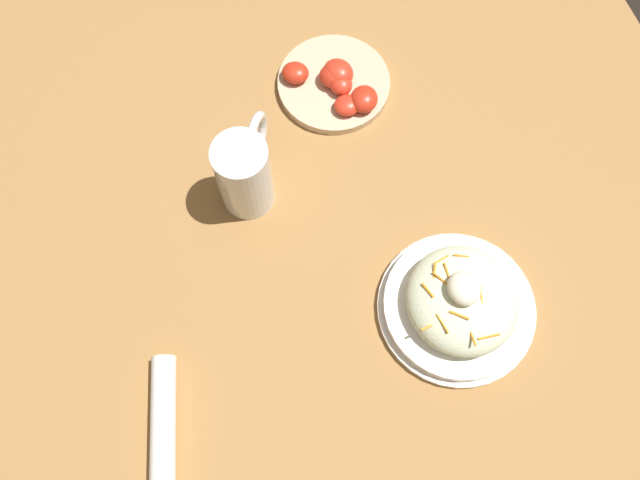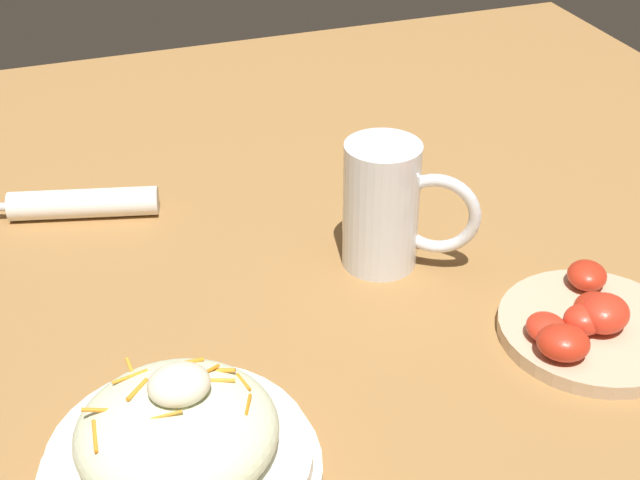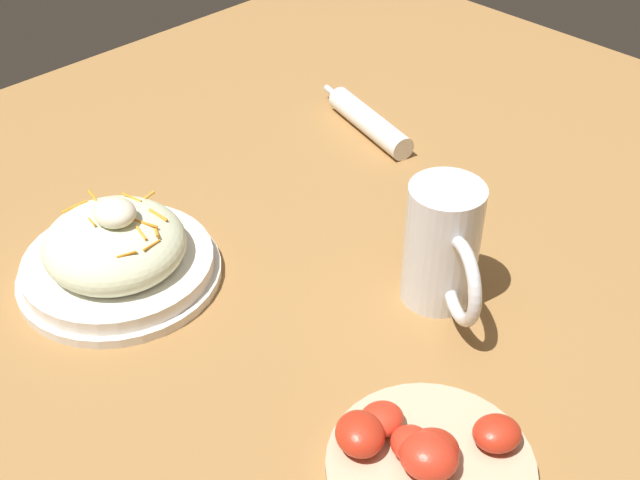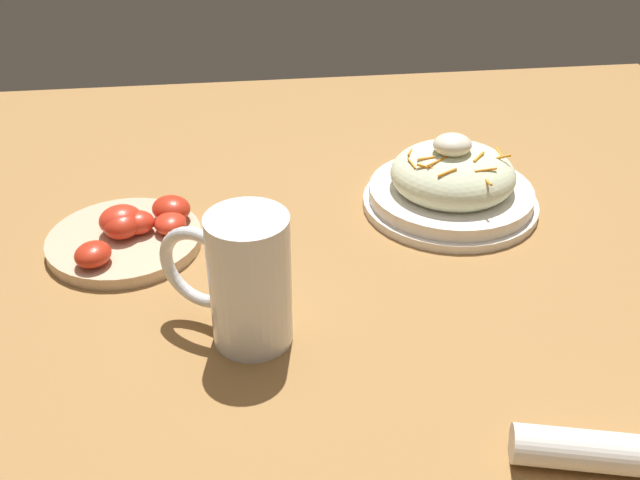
% 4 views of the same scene
% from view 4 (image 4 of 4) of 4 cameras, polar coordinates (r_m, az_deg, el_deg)
% --- Properties ---
extents(ground_plane, '(1.43, 1.43, 0.00)m').
position_cam_4_polar(ground_plane, '(0.77, -0.03, -6.46)').
color(ground_plane, '#9E703D').
extents(salad_plate, '(0.23, 0.23, 0.11)m').
position_cam_4_polar(salad_plate, '(0.97, 10.12, 4.29)').
color(salad_plate, white).
rests_on(salad_plate, ground_plane).
extents(beer_mug, '(0.13, 0.10, 0.14)m').
position_cam_4_polar(beer_mug, '(0.72, -5.68, -3.35)').
color(beer_mug, white).
rests_on(beer_mug, ground_plane).
extents(napkin_roll, '(0.21, 0.08, 0.03)m').
position_cam_4_polar(napkin_roll, '(0.67, 22.22, -15.03)').
color(napkin_roll, white).
rests_on(napkin_roll, ground_plane).
extents(tomato_plate, '(0.18, 0.18, 0.05)m').
position_cam_4_polar(tomato_plate, '(0.92, -14.54, 0.46)').
color(tomato_plate, '#D1B28E').
rests_on(tomato_plate, ground_plane).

